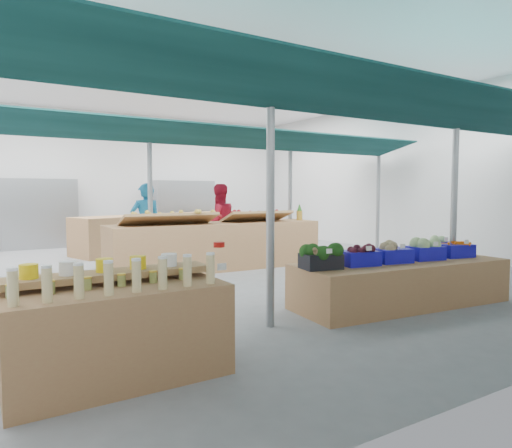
{
  "coord_description": "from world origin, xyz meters",
  "views": [
    {
      "loc": [
        -3.98,
        -8.58,
        1.64
      ],
      "look_at": [
        0.25,
        -1.6,
        1.07
      ],
      "focal_mm": 32.0,
      "sensor_mm": 36.0,
      "label": 1
    }
  ],
  "objects_px": {
    "bottle_shelf": "(118,329)",
    "veg_counter": "(401,283)",
    "vendor_left": "(146,225)",
    "vendor_right": "(219,222)",
    "fruit_counter": "(217,246)"
  },
  "relations": [
    {
      "from": "bottle_shelf",
      "to": "veg_counter",
      "type": "relative_size",
      "value": 0.57
    },
    {
      "from": "bottle_shelf",
      "to": "vendor_left",
      "type": "height_order",
      "value": "vendor_left"
    },
    {
      "from": "veg_counter",
      "to": "fruit_counter",
      "type": "bearing_deg",
      "value": 107.0
    },
    {
      "from": "vendor_left",
      "to": "vendor_right",
      "type": "height_order",
      "value": "same"
    },
    {
      "from": "vendor_left",
      "to": "vendor_right",
      "type": "xyz_separation_m",
      "value": [
        1.8,
        0.0,
        0.0
      ]
    },
    {
      "from": "vendor_left",
      "to": "fruit_counter",
      "type": "bearing_deg",
      "value": 138.82
    },
    {
      "from": "veg_counter",
      "to": "vendor_left",
      "type": "relative_size",
      "value": 1.78
    },
    {
      "from": "veg_counter",
      "to": "vendor_right",
      "type": "distance_m",
      "value": 5.37
    },
    {
      "from": "veg_counter",
      "to": "vendor_right",
      "type": "height_order",
      "value": "vendor_right"
    },
    {
      "from": "vendor_left",
      "to": "veg_counter",
      "type": "bearing_deg",
      "value": 112.68
    },
    {
      "from": "bottle_shelf",
      "to": "veg_counter",
      "type": "xyz_separation_m",
      "value": [
        4.2,
        0.53,
        -0.13
      ]
    },
    {
      "from": "veg_counter",
      "to": "vendor_left",
      "type": "bearing_deg",
      "value": 116.56
    },
    {
      "from": "fruit_counter",
      "to": "vendor_left",
      "type": "bearing_deg",
      "value": 138.82
    },
    {
      "from": "veg_counter",
      "to": "vendor_left",
      "type": "height_order",
      "value": "vendor_left"
    },
    {
      "from": "veg_counter",
      "to": "vendor_right",
      "type": "xyz_separation_m",
      "value": [
        -0.28,
        5.33,
        0.6
      ]
    }
  ]
}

